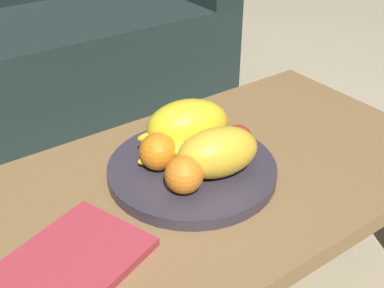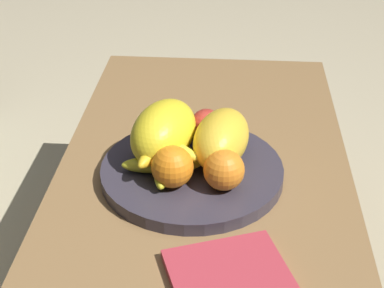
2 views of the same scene
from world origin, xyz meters
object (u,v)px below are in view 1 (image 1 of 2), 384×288
at_px(couch, 8,43).
at_px(orange_front, 158,152).
at_px(orange_left, 184,175).
at_px(banana_bunch, 171,143).
at_px(coffee_table, 207,192).
at_px(apple_front, 238,140).
at_px(magazine, 68,265).
at_px(melon_smaller_beside, 219,152).
at_px(melon_large_front, 188,126).
at_px(fruit_bowl, 192,169).

bearing_deg(couch, orange_front, -92.23).
relative_size(couch, orange_front, 22.04).
relative_size(orange_left, banana_bunch, 0.44).
xyz_separation_m(coffee_table, orange_left, (-0.09, -0.04, 0.11)).
height_order(orange_left, apple_front, orange_left).
distance_m(orange_front, banana_bunch, 0.05).
bearing_deg(coffee_table, apple_front, 0.02).
height_order(banana_bunch, magazine, banana_bunch).
distance_m(coffee_table, orange_left, 0.14).
distance_m(orange_left, banana_bunch, 0.13).
bearing_deg(magazine, orange_left, -12.73).
bearing_deg(apple_front, melon_smaller_beside, -157.10).
height_order(apple_front, magazine, apple_front).
bearing_deg(orange_front, apple_front, -17.62).
xyz_separation_m(orange_front, banana_bunch, (0.05, 0.02, -0.01)).
distance_m(couch, apple_front, 1.24).
xyz_separation_m(coffee_table, orange_front, (-0.08, 0.05, 0.11)).
distance_m(couch, melon_smaller_beside, 1.27).
bearing_deg(couch, melon_large_front, -87.77).
xyz_separation_m(coffee_table, melon_large_front, (0.01, 0.08, 0.12)).
relative_size(coffee_table, apple_front, 16.46).
distance_m(orange_front, apple_front, 0.17).
distance_m(melon_smaller_beside, orange_front, 0.12).
xyz_separation_m(fruit_bowl, banana_bunch, (-0.01, 0.05, 0.04)).
bearing_deg(orange_front, coffee_table, -31.80).
bearing_deg(couch, banana_bunch, -89.94).
height_order(couch, magazine, couch).
height_order(melon_large_front, magazine, melon_large_front).
height_order(couch, fruit_bowl, couch).
bearing_deg(coffee_table, orange_front, 148.20).
height_order(fruit_bowl, banana_bunch, banana_bunch).
distance_m(melon_large_front, melon_smaller_beside, 0.11).
xyz_separation_m(fruit_bowl, melon_smaller_beside, (0.03, -0.05, 0.06)).
bearing_deg(melon_smaller_beside, orange_left, -174.81).
height_order(orange_front, apple_front, orange_front).
relative_size(fruit_bowl, orange_front, 4.53).
distance_m(melon_smaller_beside, orange_left, 0.09).
distance_m(apple_front, banana_bunch, 0.14).
bearing_deg(melon_smaller_beside, couch, 91.84).
bearing_deg(melon_large_front, couch, 92.23).
xyz_separation_m(coffee_table, magazine, (-0.34, -0.07, 0.05)).
xyz_separation_m(fruit_bowl, apple_front, (0.10, -0.02, 0.05)).
distance_m(banana_bunch, magazine, 0.34).
bearing_deg(fruit_bowl, apple_front, -11.65).
xyz_separation_m(orange_front, orange_left, (-0.00, -0.09, -0.00)).
height_order(fruit_bowl, orange_left, orange_left).
bearing_deg(couch, coffee_table, -88.23).
relative_size(melon_large_front, orange_front, 2.30).
relative_size(melon_smaller_beside, magazine, 0.67).
bearing_deg(orange_front, fruit_bowl, -26.81).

